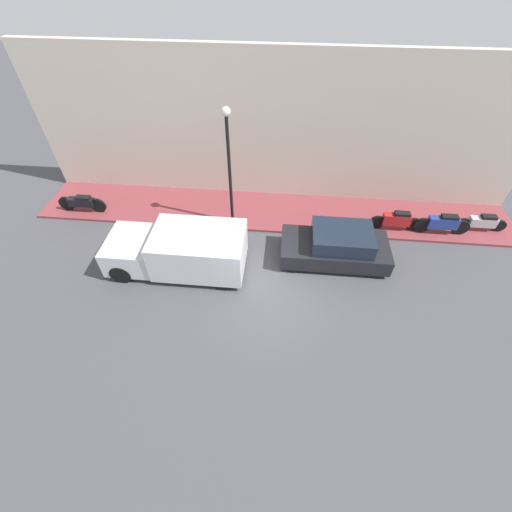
% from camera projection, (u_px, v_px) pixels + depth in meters
% --- Properties ---
extents(ground_plane, '(60.00, 60.00, 0.00)m').
position_uv_depth(ground_plane, '(265.00, 291.00, 11.81)').
color(ground_plane, '#47474C').
extents(sidewalk, '(2.63, 20.00, 0.10)m').
position_uv_depth(sidewalk, '(273.00, 212.00, 14.84)').
color(sidewalk, brown).
rests_on(sidewalk, ground_plane).
extents(building_facade, '(0.30, 20.00, 6.09)m').
position_uv_depth(building_facade, '(277.00, 130.00, 13.74)').
color(building_facade, beige).
rests_on(building_facade, ground_plane).
extents(parked_car, '(1.80, 3.89, 1.38)m').
position_uv_depth(parked_car, '(336.00, 246.00, 12.45)').
color(parked_car, black).
rests_on(parked_car, ground_plane).
extents(delivery_van, '(2.02, 4.85, 1.63)m').
position_uv_depth(delivery_van, '(179.00, 250.00, 12.02)').
color(delivery_van, silver).
rests_on(delivery_van, ground_plane).
extents(motorcycle_red, '(0.30, 2.02, 0.84)m').
position_uv_depth(motorcycle_red, '(397.00, 220.00, 13.65)').
color(motorcycle_red, '#B21E1E').
rests_on(motorcycle_red, sidewalk).
extents(motorcycle_black, '(0.30, 2.05, 0.75)m').
position_uv_depth(motorcycle_black, '(82.00, 203.00, 14.51)').
color(motorcycle_black, black).
rests_on(motorcycle_black, sidewalk).
extents(scooter_silver, '(0.30, 1.92, 0.73)m').
position_uv_depth(scooter_silver, '(483.00, 222.00, 13.64)').
color(scooter_silver, '#B7B7BF').
rests_on(scooter_silver, sidewalk).
extents(motorcycle_blue, '(0.30, 2.14, 0.88)m').
position_uv_depth(motorcycle_blue, '(443.00, 223.00, 13.46)').
color(motorcycle_blue, navy).
rests_on(motorcycle_blue, sidewalk).
extents(streetlamp, '(0.32, 0.32, 4.75)m').
position_uv_depth(streetlamp, '(229.00, 155.00, 12.15)').
color(streetlamp, black).
rests_on(streetlamp, sidewalk).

